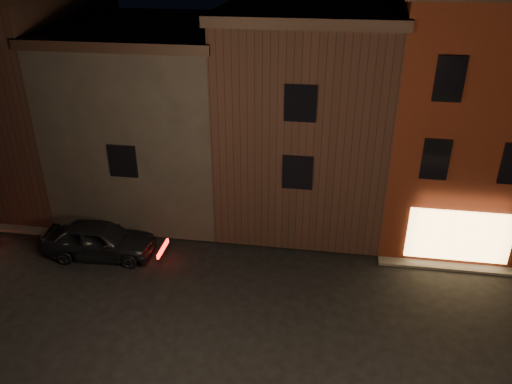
% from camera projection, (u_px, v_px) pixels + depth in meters
% --- Properties ---
extents(ground, '(120.00, 120.00, 0.00)m').
position_uv_depth(ground, '(235.00, 337.00, 16.69)').
color(ground, black).
rests_on(ground, ground).
extents(sidewalk_far_left, '(30.00, 30.00, 0.12)m').
position_uv_depth(sidewalk_far_left, '(23.00, 119.00, 37.09)').
color(sidewalk_far_left, '#2D2B28').
rests_on(sidewalk_far_left, ground).
extents(corner_building, '(6.50, 8.50, 10.50)m').
position_uv_depth(corner_building, '(457.00, 109.00, 21.51)').
color(corner_building, '#4C1A0D').
rests_on(corner_building, ground).
extents(row_building_a, '(7.30, 10.30, 9.40)m').
position_uv_depth(row_building_a, '(307.00, 107.00, 23.57)').
color(row_building_a, black).
rests_on(row_building_a, ground).
extents(row_building_b, '(7.80, 10.30, 8.40)m').
position_uv_depth(row_building_b, '(161.00, 110.00, 24.80)').
color(row_building_b, black).
rests_on(row_building_b, ground).
extents(row_building_c, '(7.30, 10.30, 9.90)m').
position_uv_depth(row_building_c, '(23.00, 90.00, 25.48)').
color(row_building_c, black).
rests_on(row_building_c, ground).
extents(parked_car_a, '(4.66, 2.09, 1.55)m').
position_uv_depth(parked_car_a, '(100.00, 239.00, 20.71)').
color(parked_car_a, black).
rests_on(parked_car_a, ground).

